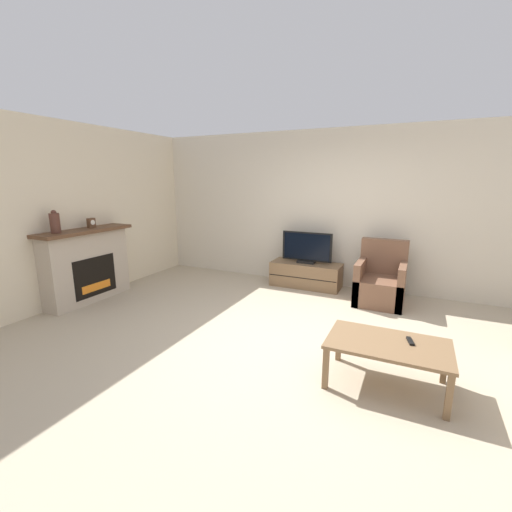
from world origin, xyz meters
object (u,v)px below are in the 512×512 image
at_px(tv_stand, 306,275).
at_px(mantel_clock, 91,223).
at_px(tv, 307,249).
at_px(coffee_table, 388,348).
at_px(fireplace, 87,265).
at_px(mantel_vase_left, 55,222).
at_px(remote, 410,341).
at_px(armchair, 380,283).

bearing_deg(tv_stand, mantel_clock, -144.77).
height_order(tv, coffee_table, tv).
height_order(fireplace, mantel_clock, mantel_clock).
xyz_separation_m(mantel_clock, coffee_table, (4.40, -0.58, -0.83)).
xyz_separation_m(mantel_vase_left, remote, (4.58, 0.10, -0.84)).
height_order(mantel_clock, remote, mantel_clock).
height_order(tv, remote, tv).
distance_m(tv, remote, 3.04).
bearing_deg(coffee_table, tv_stand, 121.20).
relative_size(tv, remote, 5.69).
bearing_deg(mantel_clock, tv_stand, 35.23).
bearing_deg(coffee_table, fireplace, 174.40).
bearing_deg(tv_stand, remote, -55.00).
bearing_deg(tv, armchair, -12.77).
height_order(mantel_clock, coffee_table, mantel_clock).
xyz_separation_m(mantel_vase_left, armchair, (4.11, 2.29, -0.98)).
xyz_separation_m(fireplace, mantel_vase_left, (0.02, -0.44, 0.70)).
relative_size(fireplace, tv_stand, 1.20).
relative_size(mantel_clock, tv, 0.17).
distance_m(tv_stand, coffee_table, 3.02).
distance_m(fireplace, coffee_table, 4.44).
distance_m(mantel_vase_left, mantel_clock, 0.59).
height_order(tv_stand, coffee_table, same).
relative_size(mantel_vase_left, tv_stand, 0.27).
bearing_deg(remote, coffee_table, -166.80).
bearing_deg(tv, mantel_clock, -144.80).
height_order(mantel_vase_left, tv, mantel_vase_left).
bearing_deg(fireplace, mantel_clock, 83.09).
distance_m(mantel_clock, remote, 4.67).
bearing_deg(mantel_vase_left, fireplace, 92.21).
height_order(tv_stand, tv, tv).
relative_size(mantel_clock, armchair, 0.16).
bearing_deg(armchair, tv_stand, 167.14).
xyz_separation_m(mantel_vase_left, mantel_clock, (0.00, 0.58, -0.07)).
distance_m(mantel_clock, tv_stand, 3.61).
bearing_deg(mantel_clock, fireplace, -96.91).
height_order(armchair, coffee_table, armchair).
relative_size(armchair, remote, 6.12).
bearing_deg(armchair, mantel_clock, -157.38).
relative_size(mantel_vase_left, remote, 2.07).
xyz_separation_m(coffee_table, remote, (0.18, 0.09, 0.06)).
relative_size(armchair, coffee_table, 0.90).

